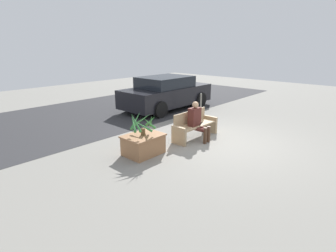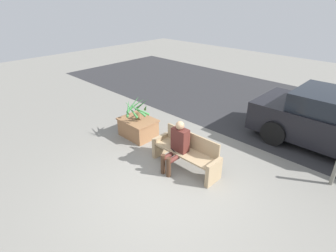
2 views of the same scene
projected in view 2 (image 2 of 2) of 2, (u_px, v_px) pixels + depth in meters
The scene contains 7 objects.
ground_plane at pixel (166, 191), 5.34m from camera, with size 30.00×30.00×0.00m, color gray.
road_surface at pixel (284, 110), 9.11m from camera, with size 20.00×6.00×0.01m, color #2D2D30.
bench at pixel (187, 152), 5.95m from camera, with size 1.68×0.49×0.81m.
person_seated at pixel (177, 145), 5.80m from camera, with size 0.38×0.62×1.16m.
planter_box at pixel (138, 127), 7.32m from camera, with size 0.99×0.76×0.52m.
potted_plant at pixel (137, 108), 7.07m from camera, with size 0.74×0.74×0.59m.
bollard_post at pixel (336, 167), 5.35m from camera, with size 0.09×0.09×0.85m.
Camera 2 is at (2.93, -2.97, 3.59)m, focal length 28.00 mm.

